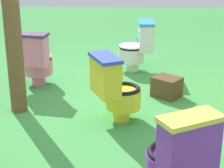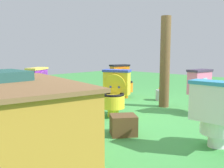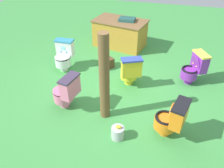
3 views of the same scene
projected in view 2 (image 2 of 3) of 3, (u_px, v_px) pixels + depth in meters
The scene contains 10 objects.
ground at pixel (135, 115), 3.98m from camera, with size 14.00×14.00×0.00m, color #429947.
toilet_orange at pixel (122, 81), 5.45m from camera, with size 0.58×0.52×0.73m.
toilet_pink at pixel (205, 92), 3.95m from camera, with size 0.56×0.49×0.73m.
toilet_white at pixel (216, 114), 2.54m from camera, with size 0.44×0.50×0.73m.
toilet_yellow at pixel (115, 92), 3.89m from camera, with size 0.57×0.61×0.73m.
toilet_purple at pixel (43, 87), 4.45m from camera, with size 0.62×0.58×0.73m.
vendor_table at pixel (18, 127), 2.03m from camera, with size 1.61×1.14×0.85m.
wooden_post at pixel (165, 62), 4.44m from camera, with size 0.18×0.18×1.64m, color brown.
small_crate at pixel (123, 125), 3.00m from camera, with size 0.31×0.26×0.24m, color brown.
lemon_bucket at pixel (161, 95), 5.13m from camera, with size 0.22×0.22×0.28m.
Camera 2 is at (-2.39, 3.08, 1.01)m, focal length 39.33 mm.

